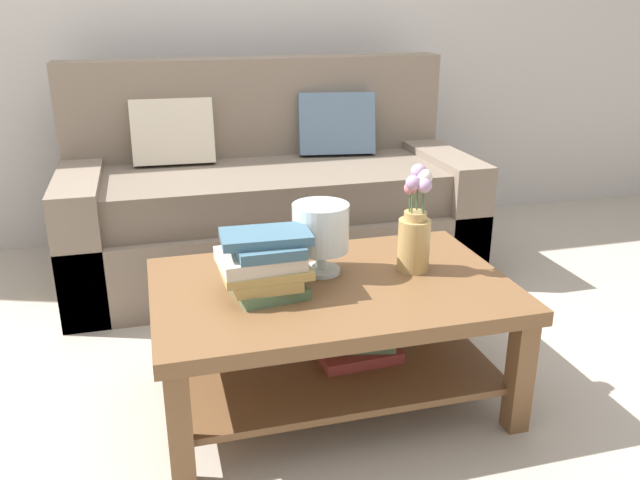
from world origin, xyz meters
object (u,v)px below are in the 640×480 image
at_px(book_stack_main, 265,263).
at_px(glass_hurricane_vase, 320,230).
at_px(flower_pitcher, 415,230).
at_px(couch, 269,201).
at_px(coffee_table, 333,316).

relative_size(book_stack_main, glass_hurricane_vase, 1.22).
height_order(book_stack_main, flower_pitcher, flower_pitcher).
xyz_separation_m(book_stack_main, flower_pitcher, (0.54, 0.06, 0.04)).
relative_size(couch, glass_hurricane_vase, 8.08).
xyz_separation_m(couch, flower_pitcher, (0.28, -1.22, 0.23)).
height_order(couch, flower_pitcher, couch).
xyz_separation_m(couch, coffee_table, (-0.02, -1.25, -0.04)).
height_order(couch, glass_hurricane_vase, couch).
bearing_deg(flower_pitcher, glass_hurricane_vase, 168.69).
bearing_deg(couch, flower_pitcher, -76.89).
relative_size(coffee_table, book_stack_main, 3.95).
xyz_separation_m(couch, glass_hurricane_vase, (-0.04, -1.15, 0.24)).
xyz_separation_m(coffee_table, book_stack_main, (-0.23, -0.02, 0.23)).
distance_m(coffee_table, glass_hurricane_vase, 0.30).
relative_size(couch, coffee_table, 1.68).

